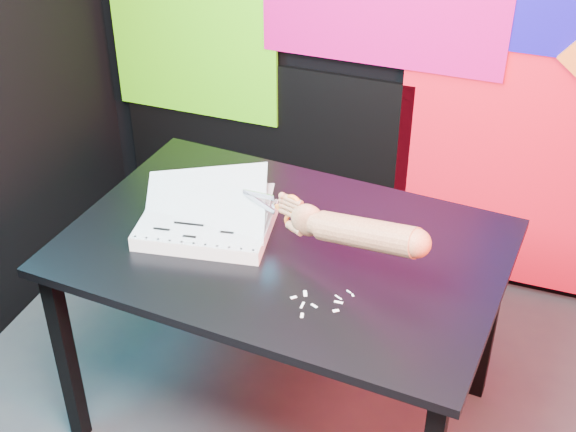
% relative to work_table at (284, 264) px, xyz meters
% --- Properties ---
extents(room, '(3.01, 3.01, 2.71)m').
position_rel_work_table_xyz_m(room, '(0.28, -0.48, 0.68)').
color(room, '#2A292E').
rests_on(room, ground).
extents(backdrop, '(2.88, 0.05, 2.08)m').
position_rel_work_table_xyz_m(backdrop, '(0.34, 0.99, 0.28)').
color(backdrop, red).
rests_on(backdrop, ground).
extents(work_table, '(1.39, 0.98, 0.75)m').
position_rel_work_table_xyz_m(work_table, '(0.00, 0.00, 0.00)').
color(work_table, black).
rests_on(work_table, ground).
extents(printout_stack, '(0.46, 0.36, 0.21)m').
position_rel_work_table_xyz_m(printout_stack, '(-0.25, -0.02, 0.11)').
color(printout_stack, '#E9EACF').
rests_on(printout_stack, work_table).
extents(scissors, '(0.22, 0.08, 0.13)m').
position_rel_work_table_xyz_m(scissors, '(0.02, -0.01, 0.21)').
color(scissors, silver).
rests_on(scissors, printout_stack).
extents(hand_forearm, '(0.47, 0.20, 0.18)m').
position_rel_work_table_xyz_m(hand_forearm, '(0.25, -0.09, 0.24)').
color(hand_forearm, '#BA7147').
rests_on(hand_forearm, work_table).
extents(paper_clippings, '(0.17, 0.16, 0.00)m').
position_rel_work_table_xyz_m(paper_clippings, '(0.19, -0.23, 0.08)').
color(paper_clippings, silver).
rests_on(paper_clippings, work_table).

